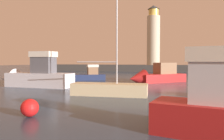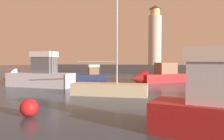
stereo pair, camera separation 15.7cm
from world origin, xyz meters
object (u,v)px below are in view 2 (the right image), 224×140
(motorboat_1, at_px, (156,76))
(mooring_buoy, at_px, (29,108))
(motorboat_2, at_px, (84,76))
(sailboat_moored, at_px, (110,88))
(motorboat_0, at_px, (34,76))
(lighthouse, at_px, (155,37))

(motorboat_1, height_order, mooring_buoy, motorboat_1)
(motorboat_2, relative_size, sailboat_moored, 0.58)
(sailboat_moored, bearing_deg, motorboat_0, 159.93)
(motorboat_1, bearing_deg, motorboat_0, -146.41)
(motorboat_0, distance_m, sailboat_moored, 10.62)
(sailboat_moored, distance_m, mooring_buoy, 7.87)
(lighthouse, relative_size, sailboat_moored, 1.47)
(lighthouse, xyz_separation_m, mooring_buoy, (-1.39, -49.57, -8.84))
(lighthouse, distance_m, sailboat_moored, 42.83)
(motorboat_1, height_order, sailboat_moored, sailboat_moored)
(motorboat_0, relative_size, motorboat_2, 1.46)
(motorboat_0, height_order, sailboat_moored, sailboat_moored)
(sailboat_moored, bearing_deg, lighthouse, 90.67)
(sailboat_moored, xyz_separation_m, mooring_buoy, (-1.88, -7.65, -0.12))
(lighthouse, bearing_deg, sailboat_moored, -89.33)
(lighthouse, distance_m, motorboat_2, 31.51)
(lighthouse, xyz_separation_m, sailboat_moored, (0.49, -41.93, -8.72))
(lighthouse, bearing_deg, motorboat_0, -103.89)
(motorboat_1, height_order, motorboat_2, motorboat_1)
(lighthouse, xyz_separation_m, motorboat_0, (-9.47, -38.29, -8.12))
(motorboat_0, xyz_separation_m, motorboat_1, (12.55, 8.34, -0.34))
(motorboat_2, xyz_separation_m, mooring_buoy, (6.06, -20.20, -0.20))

